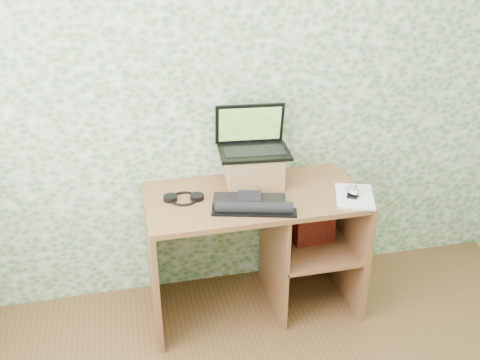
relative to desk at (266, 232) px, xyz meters
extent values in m
plane|color=white|center=(-0.08, 0.28, 0.82)|extent=(3.50, 0.00, 3.50)
cube|color=brown|center=(-0.08, -0.03, 0.25)|extent=(1.20, 0.60, 0.03)
cube|color=brown|center=(-0.66, -0.03, -0.12)|extent=(0.03, 0.60, 0.72)
cube|color=brown|center=(0.51, -0.03, -0.12)|extent=(0.03, 0.60, 0.72)
cube|color=brown|center=(0.04, -0.03, -0.12)|extent=(0.02, 0.56, 0.72)
cube|color=brown|center=(0.27, -0.03, -0.10)|extent=(0.46, 0.56, 0.02)
cube|color=brown|center=(0.28, 0.26, -0.12)|extent=(0.48, 0.02, 0.72)
cube|color=#A37049|center=(-0.05, 0.12, 0.36)|extent=(0.33, 0.28, 0.19)
cube|color=black|center=(-0.05, 0.12, 0.46)|extent=(0.41, 0.30, 0.02)
cube|color=black|center=(-0.05, 0.11, 0.48)|extent=(0.35, 0.18, 0.00)
cube|color=black|center=(-0.05, 0.22, 0.59)|extent=(0.40, 0.10, 0.24)
cube|color=#245819|center=(-0.05, 0.22, 0.59)|extent=(0.36, 0.08, 0.21)
cube|color=black|center=(-0.13, -0.12, 0.28)|extent=(0.41, 0.24, 0.03)
cube|color=black|center=(-0.13, -0.12, 0.29)|extent=(0.15, 0.15, 0.05)
cylinder|color=black|center=(-0.13, -0.22, 0.30)|extent=(0.41, 0.17, 0.06)
cube|color=black|center=(-0.13, -0.22, 0.27)|extent=(0.45, 0.20, 0.01)
torus|color=black|center=(-0.47, 0.01, 0.28)|extent=(0.18, 0.18, 0.01)
cylinder|color=black|center=(-0.54, 0.02, 0.28)|extent=(0.08, 0.08, 0.03)
cylinder|color=black|center=(-0.39, 0.00, 0.28)|extent=(0.08, 0.08, 0.03)
cube|color=white|center=(0.45, -0.18, 0.28)|extent=(0.28, 0.33, 0.01)
ellipsoid|color=silver|center=(0.44, -0.17, 0.30)|extent=(0.11, 0.12, 0.04)
cylinder|color=black|center=(0.48, -0.14, 0.29)|extent=(0.05, 0.13, 0.01)
cube|color=maroon|center=(0.29, -0.03, 0.05)|extent=(0.24, 0.09, 0.29)
camera|label=1|loc=(-0.74, -2.55, 1.65)|focal=40.00mm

